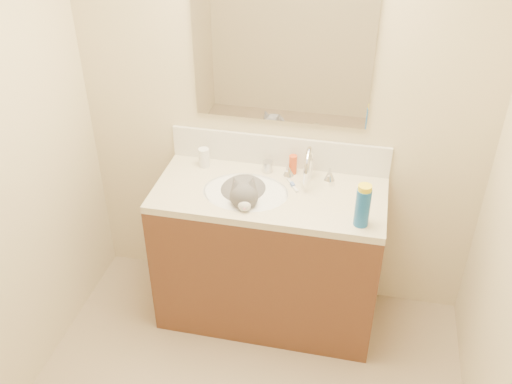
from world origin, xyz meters
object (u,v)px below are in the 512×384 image
at_px(basin, 246,203).
at_px(cat, 244,197).
at_px(faucet, 308,167).
at_px(vanity_cabinet, 268,258).
at_px(amber_bottle, 293,164).
at_px(silver_jar, 268,166).
at_px(spray_can, 362,208).
at_px(pill_bottle, 204,158).

distance_m(basin, cat, 0.04).
bearing_deg(faucet, vanity_cabinet, -142.71).
bearing_deg(amber_bottle, faucet, -35.61).
height_order(vanity_cabinet, amber_bottle, amber_bottle).
bearing_deg(basin, amber_bottle, 48.16).
relative_size(silver_jar, amber_bottle, 0.58).
height_order(basin, silver_jar, silver_jar).
bearing_deg(vanity_cabinet, spray_can, -21.05).
height_order(amber_bottle, spray_can, spray_can).
bearing_deg(amber_bottle, basin, -131.84).
xyz_separation_m(faucet, cat, (-0.31, -0.17, -0.12)).
distance_m(amber_bottle, spray_can, 0.55).
distance_m(faucet, amber_bottle, 0.12).
distance_m(cat, silver_jar, 0.24).
bearing_deg(spray_can, pill_bottle, 157.89).
distance_m(pill_bottle, amber_bottle, 0.49).
bearing_deg(basin, pill_bottle, 144.11).
height_order(basin, pill_bottle, pill_bottle).
bearing_deg(basin, spray_can, -14.43).
relative_size(vanity_cabinet, faucet, 4.29).
bearing_deg(spray_can, basin, 165.57).
height_order(cat, amber_bottle, cat).
relative_size(faucet, amber_bottle, 2.60).
distance_m(faucet, pill_bottle, 0.58).
bearing_deg(amber_bottle, cat, -133.12).
distance_m(vanity_cabinet, spray_can, 0.75).
relative_size(basin, pill_bottle, 4.20).
relative_size(pill_bottle, amber_bottle, 1.00).
xyz_separation_m(vanity_cabinet, pill_bottle, (-0.40, 0.17, 0.50)).
bearing_deg(pill_bottle, faucet, -3.52).
xyz_separation_m(basin, faucet, (0.30, 0.17, 0.16)).
distance_m(basin, silver_jar, 0.25).
height_order(vanity_cabinet, silver_jar, silver_jar).
xyz_separation_m(amber_bottle, spray_can, (0.39, -0.39, 0.04)).
xyz_separation_m(pill_bottle, silver_jar, (0.35, 0.02, -0.02)).
xyz_separation_m(silver_jar, spray_can, (0.53, -0.37, 0.07)).
xyz_separation_m(basin, pill_bottle, (-0.28, 0.20, 0.12)).
bearing_deg(pill_bottle, vanity_cabinet, -23.35).
height_order(faucet, silver_jar, faucet).
height_order(faucet, spray_can, faucet).
bearing_deg(cat, basin, -17.21).
bearing_deg(faucet, cat, -151.66).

